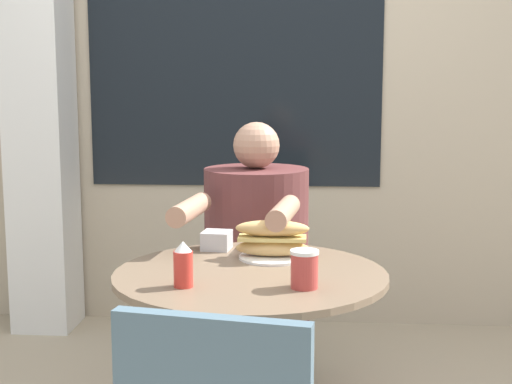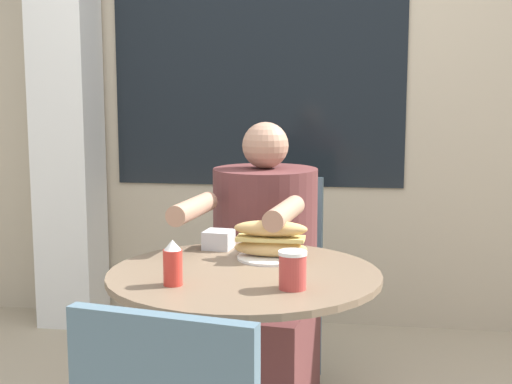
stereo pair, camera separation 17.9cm
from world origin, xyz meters
name	(u,v)px [view 2 (the right image)]	position (x,y,z in m)	size (l,w,h in m)	color
storefront_wall	(300,57)	(0.00, 1.74, 1.40)	(8.00, 0.09, 2.80)	#B7A88E
lattice_pillar	(66,96)	(-1.19, 1.53, 1.20)	(0.29, 0.29, 2.40)	silver
cafe_table	(244,334)	(0.00, 0.00, 0.53)	(0.79, 0.79, 0.72)	brown
diner_chair	(278,260)	(-0.02, 0.95, 0.52)	(0.42, 0.42, 0.87)	slate
seated_diner	(262,293)	(-0.03, 0.60, 0.48)	(0.46, 0.73, 1.12)	brown
sandwich_on_plate	(271,241)	(0.05, 0.17, 0.78)	(0.23, 0.21, 0.12)	white
drink_cup	(293,270)	(0.16, -0.15, 0.77)	(0.08, 0.08, 0.10)	#B73D38
napkin_box	(219,240)	(-0.13, 0.28, 0.75)	(0.10, 0.10, 0.06)	silver
condiment_bottle	(173,263)	(-0.17, -0.17, 0.78)	(0.05, 0.05, 0.12)	red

